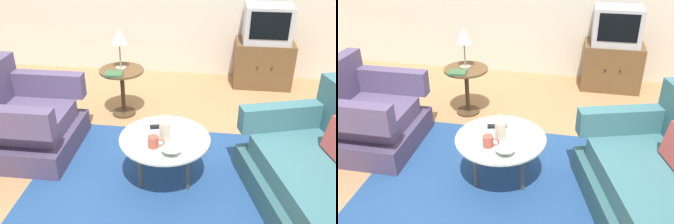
# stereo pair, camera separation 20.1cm
# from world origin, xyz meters

# --- Properties ---
(ground_plane) EXTENTS (16.00, 16.00, 0.00)m
(ground_plane) POSITION_xyz_m (0.00, 0.00, 0.00)
(ground_plane) COLOR #AD7F51
(area_rug) EXTENTS (2.37, 1.71, 0.00)m
(area_rug) POSITION_xyz_m (0.06, -0.03, 0.00)
(area_rug) COLOR navy
(area_rug) RESTS_ON ground
(armchair) EXTENTS (0.88, 0.94, 0.86)m
(armchair) POSITION_xyz_m (-1.37, 0.27, 0.31)
(armchair) COLOR #4B3E5C
(armchair) RESTS_ON ground
(couch) EXTENTS (1.30, 1.79, 0.89)m
(couch) POSITION_xyz_m (1.38, -0.36, 0.30)
(couch) COLOR #325C60
(couch) RESTS_ON ground
(coffee_table) EXTENTS (0.78, 0.78, 0.44)m
(coffee_table) POSITION_xyz_m (0.06, -0.03, 0.40)
(coffee_table) COLOR #B2C6C1
(coffee_table) RESTS_ON ground
(side_table) EXTENTS (0.50, 0.50, 0.56)m
(side_table) POSITION_xyz_m (-0.59, 1.13, 0.41)
(side_table) COLOR brown
(side_table) RESTS_ON ground
(tv_stand) EXTENTS (0.76, 0.51, 0.61)m
(tv_stand) POSITION_xyz_m (1.10, 2.22, 0.31)
(tv_stand) COLOR brown
(tv_stand) RESTS_ON ground
(television) EXTENTS (0.60, 0.45, 0.48)m
(television) POSITION_xyz_m (1.10, 2.22, 0.85)
(television) COLOR #B7B7BC
(television) RESTS_ON tv_stand
(table_lamp) EXTENTS (0.19, 0.19, 0.46)m
(table_lamp) POSITION_xyz_m (-0.60, 1.15, 0.92)
(table_lamp) COLOR #9E937A
(table_lamp) RESTS_ON side_table
(vase) EXTENTS (0.09, 0.09, 0.25)m
(vase) POSITION_xyz_m (0.06, -0.05, 0.56)
(vase) COLOR beige
(vase) RESTS_ON coffee_table
(mug) EXTENTS (0.14, 0.09, 0.10)m
(mug) POSITION_xyz_m (-0.01, -0.17, 0.48)
(mug) COLOR #B74C3D
(mug) RESTS_ON coffee_table
(bowl) EXTENTS (0.16, 0.16, 0.05)m
(bowl) POSITION_xyz_m (0.14, -0.25, 0.46)
(bowl) COLOR silver
(bowl) RESTS_ON coffee_table
(tv_remote_dark) EXTENTS (0.18, 0.09, 0.02)m
(tv_remote_dark) POSITION_xyz_m (-0.01, 0.14, 0.45)
(tv_remote_dark) COLOR black
(tv_remote_dark) RESTS_ON coffee_table
(book) EXTENTS (0.21, 0.17, 0.03)m
(book) POSITION_xyz_m (-0.64, 0.97, 0.57)
(book) COLOR #3D663D
(book) RESTS_ON side_table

